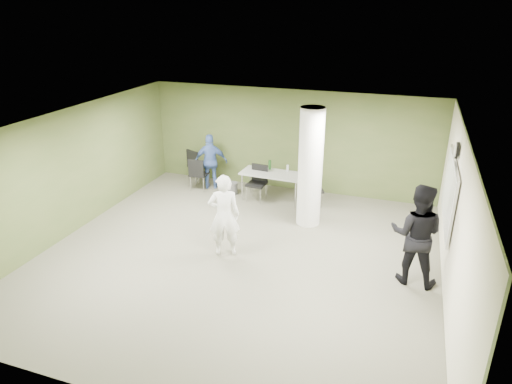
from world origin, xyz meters
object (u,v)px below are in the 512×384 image
at_px(folding_table, 272,175).
at_px(woman_white, 224,216).
at_px(chair_back_left, 196,163).
at_px(man_blue, 211,162).
at_px(man_black, 416,235).

relative_size(folding_table, woman_white, 0.94).
relative_size(folding_table, chair_back_left, 1.68).
bearing_deg(folding_table, man_blue, 174.20).
xyz_separation_m(chair_back_left, woman_white, (2.38, -3.57, 0.30)).
distance_m(chair_back_left, man_blue, 0.68).
bearing_deg(folding_table, chair_back_left, 170.19).
height_order(folding_table, chair_back_left, folding_table).
bearing_deg(chair_back_left, folding_table, -167.80).
bearing_deg(man_blue, chair_back_left, -44.01).
distance_m(man_black, man_blue, 6.31).
xyz_separation_m(man_black, man_blue, (-5.50, 3.08, -0.20)).
bearing_deg(woman_white, chair_back_left, -78.30).
bearing_deg(man_blue, man_black, 131.16).
bearing_deg(folding_table, woman_white, -89.17).
xyz_separation_m(folding_table, woman_white, (-0.10, -3.02, 0.16)).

